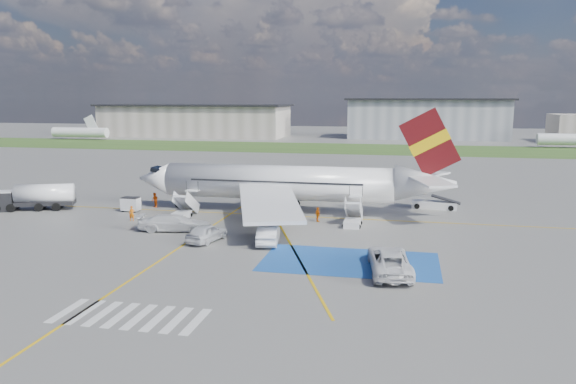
# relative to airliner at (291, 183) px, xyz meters

# --- Properties ---
(ground) EXTENTS (400.00, 400.00, 0.00)m
(ground) POSITION_rel_airliner_xyz_m (-1.51, -14.00, -3.39)
(ground) COLOR #60605E
(ground) RESTS_ON ground
(grass_strip) EXTENTS (400.00, 30.00, 0.01)m
(grass_strip) POSITION_rel_airliner_xyz_m (-1.51, 81.00, -3.39)
(grass_strip) COLOR #2D4C1E
(grass_strip) RESTS_ON ground
(taxiway_line_main) EXTENTS (120.00, 0.20, 0.01)m
(taxiway_line_main) POSITION_rel_airliner_xyz_m (-1.51, -2.00, -3.39)
(taxiway_line_main) COLOR gold
(taxiway_line_main) RESTS_ON ground
(taxiway_line_cross) EXTENTS (0.20, 60.00, 0.01)m
(taxiway_line_cross) POSITION_rel_airliner_xyz_m (-6.51, -24.00, -3.39)
(taxiway_line_cross) COLOR gold
(taxiway_line_cross) RESTS_ON ground
(taxiway_line_diag) EXTENTS (20.71, 56.45, 0.01)m
(taxiway_line_diag) POSITION_rel_airliner_xyz_m (-1.51, -2.00, -3.39)
(taxiway_line_diag) COLOR gold
(taxiway_line_diag) RESTS_ON ground
(staging_box) EXTENTS (14.00, 8.00, 0.01)m
(staging_box) POSITION_rel_airliner_xyz_m (8.49, -18.00, -3.39)
(staging_box) COLOR #1A4D9D
(staging_box) RESTS_ON ground
(crosswalk) EXTENTS (9.00, 4.00, 0.01)m
(crosswalk) POSITION_rel_airliner_xyz_m (-3.31, -32.00, -3.39)
(crosswalk) COLOR silver
(crosswalk) RESTS_ON ground
(terminal_west) EXTENTS (60.00, 22.00, 10.00)m
(terminal_west) POSITION_rel_airliner_xyz_m (-56.51, 116.00, 1.61)
(terminal_west) COLOR gray
(terminal_west) RESTS_ON ground
(terminal_centre) EXTENTS (48.00, 18.00, 12.00)m
(terminal_centre) POSITION_rel_airliner_xyz_m (18.49, 121.00, 2.61)
(terminal_centre) COLOR gray
(terminal_centre) RESTS_ON ground
(airliner) EXTENTS (36.81, 32.95, 11.92)m
(airliner) POSITION_rel_airliner_xyz_m (0.00, 0.00, 0.00)
(airliner) COLOR silver
(airliner) RESTS_ON ground
(airstairs_fwd) EXTENTS (1.90, 5.20, 3.60)m
(airstairs_fwd) POSITION_rel_airliner_xyz_m (-11.01, -5.30, -2.77)
(airstairs_fwd) COLOR silver
(airstairs_fwd) RESTS_ON ground
(airstairs_aft) EXTENTS (1.90, 5.20, 3.60)m
(airstairs_aft) POSITION_rel_airliner_xyz_m (7.49, -5.30, -2.77)
(airstairs_aft) COLOR silver
(airstairs_aft) RESTS_ON ground
(fuel_tanker) EXTENTS (9.04, 5.22, 3.00)m
(fuel_tanker) POSITION_rel_airliner_xyz_m (-29.44, -4.71, -2.13)
(fuel_tanker) COLOR black
(fuel_tanker) RESTS_ON ground
(gpu_cart) EXTENTS (2.04, 1.35, 1.67)m
(gpu_cart) POSITION_rel_airliner_xyz_m (-18.13, -3.33, -2.64)
(gpu_cart) COLOR silver
(gpu_cart) RESTS_ON ground
(belt_loader) EXTENTS (5.64, 2.56, 1.65)m
(belt_loader) POSITION_rel_airliner_xyz_m (16.09, 5.66, -2.98)
(belt_loader) COLOR silver
(belt_loader) RESTS_ON ground
(car_silver_a) EXTENTS (2.92, 5.15, 1.65)m
(car_silver_a) POSITION_rel_airliner_xyz_m (-4.90, -14.33, -2.57)
(car_silver_a) COLOR silver
(car_silver_a) RESTS_ON ground
(car_silver_b) EXTENTS (2.55, 5.31, 1.68)m
(car_silver_b) POSITION_rel_airliner_xyz_m (0.76, -13.87, -2.55)
(car_silver_b) COLOR silver
(car_silver_b) RESTS_ON ground
(van_white_a) EXTENTS (3.68, 6.59, 2.35)m
(van_white_a) POSITION_rel_airliner_xyz_m (11.65, -19.92, -2.22)
(van_white_a) COLOR silver
(van_white_a) RESTS_ON ground
(van_white_b) EXTENTS (5.77, 3.06, 2.15)m
(van_white_b) POSITION_rel_airliner_xyz_m (-9.36, -11.09, -2.32)
(van_white_b) COLOR silver
(van_white_b) RESTS_ON ground
(crew_fwd) EXTENTS (0.65, 0.49, 1.61)m
(crew_fwd) POSITION_rel_airliner_xyz_m (-15.65, -7.86, -2.59)
(crew_fwd) COLOR orange
(crew_fwd) RESTS_ON ground
(crew_nose) EXTENTS (1.09, 1.07, 1.78)m
(crew_nose) POSITION_rel_airliner_xyz_m (-16.44, -0.58, -2.50)
(crew_nose) COLOR #FF5C0D
(crew_nose) RESTS_ON ground
(crew_aft) EXTENTS (0.84, 0.96, 1.55)m
(crew_aft) POSITION_rel_airliner_xyz_m (3.70, -4.14, -2.62)
(crew_aft) COLOR orange
(crew_aft) RESTS_ON ground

